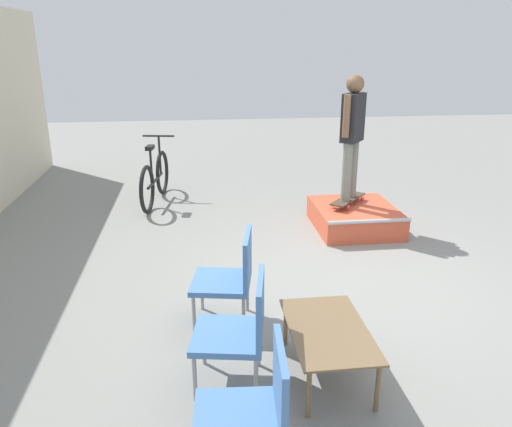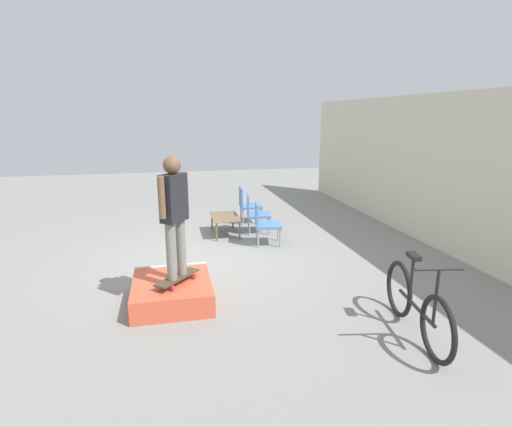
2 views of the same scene
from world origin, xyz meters
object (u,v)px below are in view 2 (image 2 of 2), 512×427
skateboard_on_ramp (178,278)px  bicycle (416,305)px  person_skater (174,208)px  patio_chair_center (255,211)px  patio_chair_left (247,203)px  skate_ramp_box (172,291)px  coffee_table (225,218)px  patio_chair_right (264,221)px

skateboard_on_ramp → bicycle: size_ratio=0.40×
person_skater → patio_chair_center: (-3.22, 1.80, -0.89)m
bicycle → skateboard_on_ramp: bearing=-108.2°
patio_chair_left → bicycle: bearing=-166.3°
skate_ramp_box → patio_chair_left: patio_chair_left is taller
skateboard_on_ramp → patio_chair_left: bearing=-162.0°
person_skater → bicycle: size_ratio=0.95×
coffee_table → patio_chair_left: bearing=142.7°
coffee_table → patio_chair_right: bearing=38.1°
patio_chair_right → bicycle: 3.90m
patio_chair_center → bicycle: size_ratio=0.50×
patio_chair_left → patio_chair_right: bearing=-175.9°
person_skater → patio_chair_right: 3.09m
coffee_table → patio_chair_center: patio_chair_center is taller
patio_chair_right → coffee_table: bearing=48.4°
skateboard_on_ramp → patio_chair_right: 2.96m
skate_ramp_box → patio_chair_center: patio_chair_center is taller
person_skater → coffee_table: size_ratio=1.68×
person_skater → patio_chair_right: size_ratio=1.88×
person_skater → patio_chair_left: person_skater is taller
patio_chair_left → skate_ramp_box: bearing=158.9°
skateboard_on_ramp → patio_chair_right: bearing=-175.8°
person_skater → patio_chair_left: 4.56m
skate_ramp_box → bicycle: 3.22m
patio_chair_center → skate_ramp_box: bearing=158.8°
skateboard_on_ramp → person_skater: (0.00, -0.00, 0.99)m
patio_chair_right → bicycle: bicycle is taller
skate_ramp_box → patio_chair_right: 2.96m
coffee_table → bicycle: bicycle is taller
skate_ramp_box → person_skater: 1.23m
person_skater → coffee_table: 3.55m
coffee_table → patio_chair_center: (-0.02, 0.67, 0.12)m
skateboard_on_ramp → person_skater: bearing=-48.3°
skateboard_on_ramp → patio_chair_center: bearing=-167.5°
skateboard_on_ramp → patio_chair_center: patio_chair_center is taller
coffee_table → patio_chair_left: patio_chair_left is taller
patio_chair_center → coffee_table: bearing=101.2°
skateboard_on_ramp → patio_chair_center: 3.69m
coffee_table → skateboard_on_ramp: bearing=-19.4°
coffee_table → patio_chair_right: size_ratio=1.12×
skateboard_on_ramp → patio_chair_right: size_ratio=0.78×
coffee_table → skate_ramp_box: bearing=-21.2°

